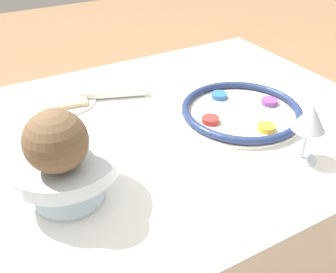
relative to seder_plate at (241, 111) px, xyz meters
name	(u,v)px	position (x,y,z in m)	size (l,w,h in m)	color
dining_table	(167,225)	(0.19, -0.06, -0.38)	(1.16, 0.88, 0.72)	white
seder_plate	(241,111)	(0.00, 0.00, 0.00)	(0.32, 0.32, 0.03)	silver
wine_glass	(310,120)	(0.00, 0.22, 0.09)	(0.07, 0.07, 0.14)	silver
fruit_stand	(65,166)	(0.50, 0.09, 0.06)	(0.21, 0.21, 0.10)	silver
orange_fruit	(54,136)	(0.51, 0.08, 0.13)	(0.08, 0.08, 0.08)	orange
coconut	(56,141)	(0.51, 0.12, 0.15)	(0.11, 0.11, 0.11)	brown
bread_plate	(65,100)	(0.38, -0.31, -0.01)	(0.18, 0.18, 0.02)	silver
napkin_roll	(113,92)	(0.25, -0.27, 0.00)	(0.19, 0.10, 0.04)	white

